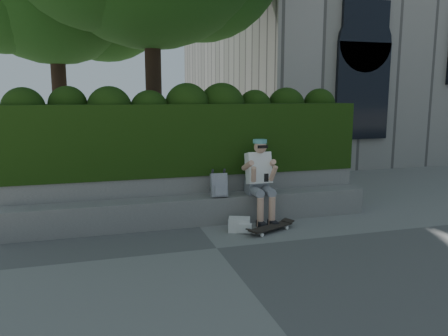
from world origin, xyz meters
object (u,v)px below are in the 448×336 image
object	(u,v)px
skateboard	(271,227)
backpack_ground	(239,225)
person	(260,177)
backpack_plaid	(219,185)

from	to	relation	value
skateboard	backpack_ground	world-z (taller)	backpack_ground
person	backpack_plaid	size ratio (longest dim) A/B	3.56
person	backpack_ground	distance (m)	0.92
backpack_ground	person	bearing A→B (deg)	62.12
backpack_plaid	backpack_ground	distance (m)	0.76
backpack_plaid	backpack_ground	bearing A→B (deg)	-66.15
skateboard	backpack_plaid	bearing A→B (deg)	109.47
person	backpack_ground	xyz separation A→B (m)	(-0.50, -0.43, -0.65)
person	skateboard	bearing A→B (deg)	-93.33
person	backpack_ground	size ratio (longest dim) A/B	4.18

